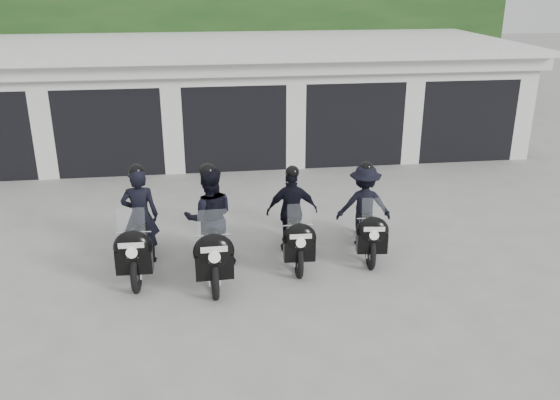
{
  "coord_description": "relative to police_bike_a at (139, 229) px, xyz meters",
  "views": [
    {
      "loc": [
        -0.85,
        -9.16,
        4.77
      ],
      "look_at": [
        0.47,
        0.48,
        1.05
      ],
      "focal_mm": 38.0,
      "sensor_mm": 36.0,
      "label": 1
    }
  ],
  "objects": [
    {
      "name": "police_bike_b",
      "position": [
        1.2,
        -0.23,
        0.07
      ],
      "size": [
        0.89,
        2.21,
        1.92
      ],
      "rotation": [
        0.0,
        0.0,
        0.03
      ],
      "color": "black",
      "rests_on": "ground"
    },
    {
      "name": "police_bike_a",
      "position": [
        0.0,
        0.0,
        0.0
      ],
      "size": [
        0.66,
        2.13,
        1.86
      ],
      "rotation": [
        0.0,
        0.0,
        -0.03
      ],
      "color": "black",
      "rests_on": "ground"
    },
    {
      "name": "police_bike_d",
      "position": [
        4.02,
        0.3,
        -0.02
      ],
      "size": [
        1.06,
        1.93,
        1.68
      ],
      "rotation": [
        0.0,
        0.0,
        -0.12
      ],
      "color": "black",
      "rests_on": "ground"
    },
    {
      "name": "garage_block",
      "position": [
        1.98,
        7.81,
        0.69
      ],
      "size": [
        16.4,
        6.8,
        2.96
      ],
      "color": "silver",
      "rests_on": "ground"
    },
    {
      "name": "police_bike_c",
      "position": [
        2.67,
        0.16,
        -0.02
      ],
      "size": [
        0.94,
        1.95,
        1.7
      ],
      "rotation": [
        0.0,
        0.0,
        -0.03
      ],
      "color": "black",
      "rests_on": "ground"
    },
    {
      "name": "background_vegetation",
      "position": [
        2.35,
        12.68,
        2.03
      ],
      "size": [
        20.0,
        3.9,
        5.8
      ],
      "color": "#173814",
      "rests_on": "ground"
    },
    {
      "name": "ground",
      "position": [
        1.98,
        -0.24,
        -0.74
      ],
      "size": [
        80.0,
        80.0,
        0.0
      ],
      "primitive_type": "plane",
      "color": "#989893",
      "rests_on": "ground"
    }
  ]
}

